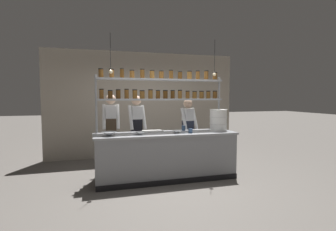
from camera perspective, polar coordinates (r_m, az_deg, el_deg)
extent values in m
plane|color=#5B5651|center=(5.34, -0.42, -13.61)|extent=(40.00, 40.00, 0.00)
cube|color=#9E9384|center=(7.23, -5.21, 2.40)|extent=(5.17, 0.12, 2.82)
cube|color=gray|center=(5.22, -0.42, -9.01)|extent=(2.71, 0.72, 0.88)
cube|color=#999BA0|center=(5.14, -0.42, -4.01)|extent=(2.77, 0.76, 0.04)
cube|color=black|center=(4.99, 0.77, -14.29)|extent=(2.71, 0.03, 0.10)
cylinder|color=#999BA0|center=(5.26, -15.28, -2.59)|extent=(0.04, 0.04, 2.05)
cylinder|color=#999BA0|center=(5.91, 10.96, -1.80)|extent=(0.04, 0.04, 2.05)
cube|color=#999BA0|center=(5.41, -1.39, 3.51)|extent=(2.61, 0.28, 0.04)
cylinder|color=brown|center=(5.23, -14.28, 4.50)|extent=(0.08, 0.08, 0.17)
cylinder|color=black|center=(5.23, -14.30, 5.56)|extent=(0.08, 0.08, 0.02)
cylinder|color=#513314|center=(5.24, -12.46, 4.41)|extent=(0.09, 0.09, 0.15)
cylinder|color=black|center=(5.24, -12.47, 5.34)|extent=(0.09, 0.09, 0.02)
cylinder|color=#513314|center=(5.25, -10.78, 4.52)|extent=(0.09, 0.09, 0.16)
cylinder|color=black|center=(5.25, -10.79, 5.52)|extent=(0.09, 0.09, 0.02)
cylinder|color=brown|center=(5.27, -9.00, 4.59)|extent=(0.09, 0.09, 0.17)
cylinder|color=black|center=(5.27, -9.01, 5.64)|extent=(0.09, 0.09, 0.02)
cylinder|color=brown|center=(5.29, -7.23, 4.55)|extent=(0.09, 0.09, 0.16)
cylinder|color=black|center=(5.29, -7.24, 5.55)|extent=(0.10, 0.10, 0.02)
cylinder|color=brown|center=(5.32, -5.65, 4.47)|extent=(0.10, 0.10, 0.15)
cylinder|color=black|center=(5.32, -5.66, 5.38)|extent=(0.10, 0.10, 0.02)
cylinder|color=brown|center=(5.35, -3.85, 4.58)|extent=(0.09, 0.09, 0.17)
cylinder|color=black|center=(5.35, -3.85, 5.59)|extent=(0.09, 0.09, 0.02)
cylinder|color=brown|center=(5.39, -2.19, 4.52)|extent=(0.08, 0.08, 0.15)
cylinder|color=black|center=(5.39, -2.19, 5.45)|extent=(0.09, 0.09, 0.02)
cylinder|color=#513314|center=(5.43, -0.58, 4.53)|extent=(0.10, 0.10, 0.16)
cylinder|color=black|center=(5.43, -0.58, 5.46)|extent=(0.10, 0.10, 0.02)
cylinder|color=#513314|center=(5.47, 1.01, 4.53)|extent=(0.09, 0.09, 0.16)
cylinder|color=black|center=(5.47, 1.01, 5.46)|extent=(0.09, 0.09, 0.02)
cylinder|color=brown|center=(5.52, 2.61, 4.55)|extent=(0.08, 0.08, 0.16)
cylinder|color=black|center=(5.52, 2.62, 5.49)|extent=(0.09, 0.09, 0.02)
cylinder|color=brown|center=(5.58, 4.28, 4.45)|extent=(0.08, 0.08, 0.15)
cylinder|color=black|center=(5.58, 4.29, 5.31)|extent=(0.09, 0.09, 0.02)
cylinder|color=brown|center=(5.64, 5.80, 4.41)|extent=(0.09, 0.09, 0.14)
cylinder|color=black|center=(5.64, 5.81, 5.23)|extent=(0.10, 0.10, 0.02)
cylinder|color=brown|center=(5.70, 7.31, 4.41)|extent=(0.10, 0.10, 0.14)
cylinder|color=black|center=(5.70, 7.32, 5.24)|extent=(0.10, 0.10, 0.02)
cylinder|color=brown|center=(5.77, 8.77, 4.42)|extent=(0.09, 0.09, 0.15)
cylinder|color=black|center=(5.77, 8.78, 5.26)|extent=(0.09, 0.09, 0.02)
cylinder|color=brown|center=(5.84, 10.17, 4.41)|extent=(0.09, 0.09, 0.15)
cylinder|color=black|center=(5.84, 10.18, 5.24)|extent=(0.10, 0.10, 0.02)
cube|color=#999BA0|center=(5.42, -1.39, 7.78)|extent=(2.61, 0.28, 0.04)
cylinder|color=brown|center=(5.25, -14.39, 8.83)|extent=(0.10, 0.10, 0.16)
cylinder|color=black|center=(5.25, -14.40, 9.79)|extent=(0.10, 0.10, 0.02)
cylinder|color=brown|center=(5.26, -12.17, 8.85)|extent=(0.09, 0.09, 0.16)
cylinder|color=black|center=(5.27, -12.19, 9.81)|extent=(0.09, 0.09, 0.02)
cylinder|color=#513314|center=(5.28, -9.99, 8.95)|extent=(0.08, 0.08, 0.17)
cylinder|color=black|center=(5.29, -10.00, 9.99)|extent=(0.08, 0.08, 0.02)
cylinder|color=brown|center=(5.30, -7.83, 8.81)|extent=(0.10, 0.10, 0.15)
cylinder|color=black|center=(5.31, -7.84, 9.70)|extent=(0.10, 0.10, 0.02)
cylinder|color=brown|center=(5.34, -5.61, 8.94)|extent=(0.09, 0.09, 0.17)
cylinder|color=black|center=(5.35, -5.62, 9.97)|extent=(0.09, 0.09, 0.02)
cylinder|color=brown|center=(5.38, -3.50, 8.82)|extent=(0.10, 0.10, 0.15)
cylinder|color=black|center=(5.38, -3.50, 9.74)|extent=(0.10, 0.10, 0.02)
cylinder|color=brown|center=(5.42, -1.45, 8.76)|extent=(0.10, 0.10, 0.15)
cylinder|color=black|center=(5.43, -1.46, 9.64)|extent=(0.10, 0.10, 0.02)
cylinder|color=brown|center=(5.48, 0.68, 8.82)|extent=(0.08, 0.08, 0.17)
cylinder|color=black|center=(5.49, 0.68, 9.80)|extent=(0.09, 0.09, 0.02)
cylinder|color=#513314|center=(5.54, 2.64, 8.64)|extent=(0.09, 0.09, 0.15)
cylinder|color=black|center=(5.55, 2.64, 9.49)|extent=(0.09, 0.09, 0.02)
cylinder|color=brown|center=(5.61, 4.68, 8.64)|extent=(0.10, 0.10, 0.16)
cylinder|color=black|center=(5.62, 4.69, 9.55)|extent=(0.10, 0.10, 0.02)
cylinder|color=brown|center=(5.68, 6.50, 8.63)|extent=(0.08, 0.08, 0.17)
cylinder|color=black|center=(5.69, 6.51, 9.58)|extent=(0.09, 0.09, 0.02)
cylinder|color=brown|center=(5.76, 8.33, 8.59)|extent=(0.09, 0.09, 0.18)
cylinder|color=black|center=(5.77, 8.34, 9.57)|extent=(0.10, 0.10, 0.02)
cylinder|color=brown|center=(5.85, 10.16, 8.34)|extent=(0.10, 0.10, 0.15)
cylinder|color=black|center=(5.86, 10.17, 9.15)|extent=(0.10, 0.10, 0.02)
cylinder|color=black|center=(5.88, -12.99, -7.99)|extent=(0.11, 0.11, 0.81)
cylinder|color=black|center=(5.88, -11.41, -7.96)|extent=(0.11, 0.11, 0.81)
cube|color=#473828|center=(5.79, -12.29, -2.35)|extent=(0.23, 0.18, 0.35)
cube|color=white|center=(5.76, -12.33, 0.79)|extent=(0.23, 0.19, 0.29)
sphere|color=beige|center=(5.75, -12.38, 3.48)|extent=(0.21, 0.21, 0.21)
cylinder|color=white|center=(5.71, -13.77, -0.24)|extent=(0.08, 0.25, 0.53)
cylinder|color=white|center=(5.71, -10.86, -0.19)|extent=(0.08, 0.25, 0.53)
cylinder|color=black|center=(5.80, -7.57, -8.16)|extent=(0.11, 0.11, 0.80)
cylinder|color=black|center=(5.84, -6.05, -8.05)|extent=(0.11, 0.11, 0.80)
cube|color=black|center=(5.73, -6.86, -2.51)|extent=(0.24, 0.20, 0.34)
cube|color=white|center=(5.70, -6.89, 0.62)|extent=(0.24, 0.21, 0.28)
sphere|color=beige|center=(5.69, -6.91, 3.30)|extent=(0.21, 0.21, 0.21)
cylinder|color=white|center=(5.61, -8.12, -0.42)|extent=(0.10, 0.25, 0.52)
cylinder|color=white|center=(5.69, -5.31, -0.33)|extent=(0.10, 0.25, 0.52)
cylinder|color=black|center=(6.01, 3.67, -7.88)|extent=(0.11, 0.11, 0.76)
cylinder|color=black|center=(6.10, 4.94, -7.71)|extent=(0.11, 0.11, 0.76)
cube|color=#232838|center=(5.96, 4.34, -2.68)|extent=(0.25, 0.22, 0.33)
cube|color=white|center=(5.94, 4.36, 0.18)|extent=(0.26, 0.23, 0.27)
sphere|color=tan|center=(5.92, 4.37, 2.63)|extent=(0.20, 0.20, 0.20)
cylinder|color=white|center=(5.81, 3.50, -0.78)|extent=(0.12, 0.25, 0.50)
cylinder|color=white|center=(5.98, 5.83, -0.66)|extent=(0.12, 0.25, 0.50)
cylinder|color=white|center=(5.57, 10.86, -2.54)|extent=(0.34, 0.34, 0.14)
cylinder|color=silver|center=(5.56, 10.87, -1.79)|extent=(0.37, 0.37, 0.01)
cylinder|color=white|center=(5.56, 10.88, -1.03)|extent=(0.34, 0.34, 0.14)
cylinder|color=silver|center=(5.55, 10.90, -0.28)|extent=(0.37, 0.37, 0.01)
cylinder|color=white|center=(5.55, 10.91, 0.48)|extent=(0.34, 0.34, 0.14)
cylinder|color=silver|center=(5.54, 10.92, 1.24)|extent=(0.37, 0.37, 0.01)
cube|color=silver|center=(5.30, -3.35, -3.42)|extent=(0.40, 0.26, 0.02)
cylinder|color=#B2B7BC|center=(4.83, -12.69, -4.32)|extent=(0.13, 0.13, 0.01)
cone|color=#B2B7BC|center=(4.83, -12.70, -3.94)|extent=(0.28, 0.28, 0.08)
cylinder|color=silver|center=(5.08, 1.93, -3.81)|extent=(0.09, 0.09, 0.01)
cone|color=silver|center=(5.08, 1.93, -3.57)|extent=(0.20, 0.20, 0.06)
cylinder|color=#B2B7BC|center=(4.90, -6.15, -4.13)|extent=(0.08, 0.08, 0.01)
cone|color=#B2B7BC|center=(4.89, -6.15, -3.91)|extent=(0.18, 0.18, 0.05)
cylinder|color=#334C70|center=(5.11, 4.91, -3.34)|extent=(0.08, 0.08, 0.09)
cylinder|color=#334C70|center=(5.51, 3.38, -2.73)|extent=(0.08, 0.08, 0.10)
cylinder|color=black|center=(4.97, -12.42, 13.29)|extent=(0.01, 0.01, 0.69)
sphere|color=#F9E5B2|center=(4.93, -12.36, 9.31)|extent=(0.07, 0.07, 0.07)
cylinder|color=black|center=(5.52, 10.12, 12.40)|extent=(0.01, 0.01, 0.69)
sphere|color=#F9E5B2|center=(5.48, 10.07, 8.81)|extent=(0.07, 0.07, 0.07)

